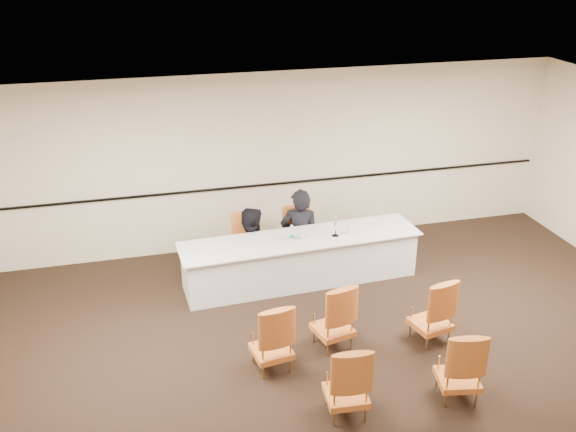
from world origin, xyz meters
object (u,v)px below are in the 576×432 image
(water_bottle, at_px, (292,233))
(drinking_glass, at_px, (303,236))
(coffee_cup, at_px, (349,231))
(panelist_second_chair, at_px, (249,244))
(aud_chair_front_right, at_px, (432,309))
(panel_table, at_px, (301,260))
(panelist_main, at_px, (300,239))
(aud_chair_back_mid, at_px, (347,379))
(panelist_main_chair, at_px, (300,237))
(aud_chair_front_mid, at_px, (333,315))
(microphone, at_px, (336,228))
(panelist_second, at_px, (250,256))
(aud_chair_front_left, at_px, (271,336))
(aud_chair_back_right, at_px, (459,363))

(water_bottle, distance_m, drinking_glass, 0.18)
(water_bottle, height_order, coffee_cup, water_bottle)
(panelist_second_chair, relative_size, aud_chair_front_right, 1.00)
(panel_table, xyz_separation_m, water_bottle, (-0.15, -0.03, 0.49))
(panelist_main, height_order, aud_chair_front_right, panelist_main)
(panel_table, height_order, panelist_second_chair, panelist_second_chair)
(coffee_cup, height_order, aud_chair_back_mid, aud_chair_back_mid)
(panelist_main_chair, distance_m, aud_chair_front_right, 2.76)
(aud_chair_front_mid, xyz_separation_m, aud_chair_front_right, (1.29, -0.20, 0.00))
(panel_table, height_order, aud_chair_front_mid, aud_chair_front_mid)
(panelist_second_chair, distance_m, water_bottle, 0.87)
(panelist_main_chair, relative_size, aud_chair_back_mid, 1.00)
(drinking_glass, xyz_separation_m, coffee_cup, (0.73, -0.03, 0.02))
(panelist_second_chair, height_order, water_bottle, water_bottle)
(panelist_main_chair, bearing_deg, microphone, -61.43)
(panelist_second_chair, xyz_separation_m, coffee_cup, (1.45, -0.59, 0.34))
(panelist_second, distance_m, aud_chair_front_mid, 2.39)
(panelist_second_chair, relative_size, aud_chair_front_left, 1.00)
(panelist_main, xyz_separation_m, microphone, (0.39, -0.64, 0.44))
(panel_table, height_order, aud_chair_front_left, aud_chair_front_left)
(drinking_glass, bearing_deg, panelist_main, 78.12)
(panelist_main_chair, distance_m, coffee_cup, 0.94)
(panel_table, relative_size, microphone, 13.01)
(drinking_glass, bearing_deg, aud_chair_front_left, -115.75)
(aud_chair_front_right, relative_size, aud_chair_back_right, 1.00)
(panelist_main_chair, xyz_separation_m, drinking_glass, (-0.13, -0.60, 0.32))
(panel_table, xyz_separation_m, aud_chair_front_right, (1.24, -1.97, 0.10))
(panelist_second, distance_m, microphone, 1.50)
(drinking_glass, bearing_deg, panel_table, 113.97)
(aud_chair_front_mid, bearing_deg, aud_chair_front_left, -176.13)
(aud_chair_front_mid, bearing_deg, panelist_second_chair, 93.19)
(water_bottle, relative_size, aud_chair_front_left, 0.26)
(panelist_second, relative_size, drinking_glass, 16.59)
(aud_chair_back_mid, bearing_deg, coffee_cup, 74.98)
(panelist_main, relative_size, aud_chair_front_right, 1.83)
(aud_chair_front_left, bearing_deg, coffee_cup, 41.07)
(drinking_glass, height_order, aud_chair_back_right, aud_chair_back_right)
(panelist_main_chair, bearing_deg, aud_chair_back_right, -79.30)
(panelist_second_chair, distance_m, drinking_glass, 0.96)
(drinking_glass, relative_size, coffee_cup, 0.75)
(aud_chair_back_mid, relative_size, aud_chair_back_right, 1.00)
(microphone, xyz_separation_m, aud_chair_front_mid, (-0.59, -1.69, -0.41))
(drinking_glass, xyz_separation_m, aud_chair_back_mid, (-0.34, -3.01, -0.32))
(panelist_second, distance_m, water_bottle, 0.98)
(panelist_main_chair, distance_m, panelist_second_chair, 0.84)
(panelist_second, xyz_separation_m, microphone, (1.23, -0.59, 0.62))
(panelist_main_chair, height_order, aud_chair_front_mid, same)
(aud_chair_back_right, bearing_deg, coffee_cup, 106.26)
(drinking_glass, distance_m, aud_chair_front_left, 2.23)
(panelist_main_chair, distance_m, aud_chair_back_mid, 3.64)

